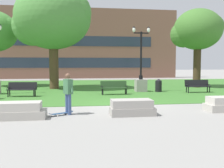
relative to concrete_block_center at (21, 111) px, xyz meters
name	(u,v)px	position (x,y,z in m)	size (l,w,h in m)	color
ground_plane	(121,105)	(4.36, 2.53, -0.31)	(140.00, 140.00, 0.00)	gray
grass_lawn	(101,87)	(4.36, 12.53, -0.30)	(40.00, 20.00, 0.02)	#3D752D
concrete_block_center	(21,111)	(0.00, 0.00, 0.00)	(1.84, 0.90, 0.64)	#B2ADA3
concrete_block_left	(132,108)	(4.37, 0.06, 0.00)	(1.80, 0.90, 0.64)	#9E9991
person_skateboarder	(68,91)	(1.79, 0.55, 0.66)	(0.48, 0.56, 1.71)	#384C7A
skateboard	(61,113)	(1.51, 0.41, -0.22)	(0.98, 0.69, 0.14)	#2D4C75
park_bench_near_left	(197,85)	(10.85, 7.44, 0.23)	(1.80, 0.54, 0.90)	black
park_bench_near_right	(22,88)	(-1.22, 6.83, 0.23)	(1.85, 0.72, 0.90)	black
park_bench_far_left	(114,87)	(4.70, 7.07, 0.23)	(1.82, 0.61, 0.90)	#284723
lamp_post_left	(141,78)	(6.96, 8.62, 0.70)	(1.32, 0.80, 4.81)	gray
tree_far_right	(52,18)	(0.34, 11.76, 5.47)	(6.45, 6.14, 8.45)	#4C3823
tree_near_left	(197,31)	(12.64, 11.33, 4.64)	(4.34, 4.13, 6.78)	#42301E
trash_bin	(158,85)	(8.21, 8.26, 0.20)	(0.49, 0.49, 0.96)	black
building_facade_distant	(71,43)	(1.63, 27.03, 4.58)	(30.51, 1.03, 9.79)	brown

